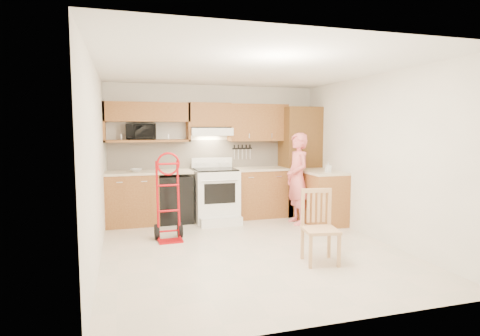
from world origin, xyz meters
name	(u,v)px	position (x,y,z in m)	size (l,w,h in m)	color
floor	(250,250)	(0.00, 0.00, -0.01)	(4.00, 4.50, 0.02)	beige
ceiling	(251,67)	(0.00, 0.00, 2.51)	(4.00, 4.50, 0.02)	white
wall_back	(214,151)	(0.00, 2.26, 1.25)	(4.00, 0.02, 2.50)	white
wall_front	(334,182)	(0.00, -2.26, 1.25)	(4.00, 0.02, 2.50)	white
wall_left	(96,164)	(-2.01, 0.00, 1.25)	(0.02, 4.50, 2.50)	white
wall_right	(376,158)	(2.01, 0.00, 1.25)	(0.02, 4.50, 2.50)	white
backsplash	(214,154)	(0.00, 2.23, 1.20)	(3.92, 0.03, 0.55)	beige
lower_cab_left	(132,199)	(-1.55, 1.95, 0.45)	(0.90, 0.60, 0.90)	olive
dishwasher	(175,199)	(-0.80, 1.95, 0.42)	(0.60, 0.60, 0.85)	black
lower_cab_right	(260,193)	(0.83, 1.95, 0.45)	(1.14, 0.60, 0.90)	olive
countertop_left	(149,172)	(-1.25, 1.95, 0.92)	(1.50, 0.63, 0.04)	#BBAD8C
countertop_right	(260,169)	(0.83, 1.95, 0.92)	(1.14, 0.63, 0.04)	#BBAD8C
cab_return_right	(320,198)	(1.70, 1.15, 0.45)	(0.60, 1.00, 0.90)	olive
countertop_return	(321,172)	(1.70, 1.15, 0.92)	(0.63, 1.00, 0.04)	#BBAD8C
pantry_tall	(299,161)	(1.65, 1.95, 1.05)	(0.70, 0.60, 2.10)	brown
upper_cab_left	(147,112)	(-1.25, 2.08, 1.98)	(1.50, 0.33, 0.34)	olive
upper_shelf_mw	(148,141)	(-1.25, 2.08, 1.47)	(1.50, 0.33, 0.04)	olive
upper_cab_center	(210,115)	(-0.12, 2.08, 1.94)	(0.76, 0.33, 0.44)	olive
upper_cab_right	(258,123)	(0.83, 2.08, 1.80)	(1.14, 0.33, 0.70)	olive
range_hood	(210,132)	(-0.12, 2.02, 1.63)	(0.76, 0.46, 0.14)	white
knife_strip	(242,152)	(0.55, 2.21, 1.24)	(0.40, 0.05, 0.29)	black
microwave	(141,132)	(-1.36, 2.08, 1.63)	(0.51, 0.35, 0.28)	black
range	(216,191)	(-0.08, 1.75, 0.57)	(0.77, 1.02, 1.14)	white
person	(297,179)	(1.27, 1.20, 0.81)	(0.59, 0.39, 1.62)	#EA6A6C
hand_truck	(169,201)	(-1.04, 0.76, 0.60)	(0.47, 0.43, 1.21)	#AC0A0F
dining_chair	(320,227)	(0.67, -0.80, 0.46)	(0.41, 0.45, 0.92)	tan
soap_bottle	(328,167)	(1.70, 0.89, 1.03)	(0.08, 0.08, 0.18)	white
bowl	(136,170)	(-1.47, 1.95, 0.96)	(0.19, 0.19, 0.05)	white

